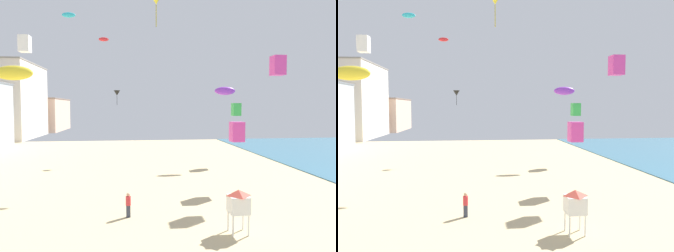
{
  "view_description": "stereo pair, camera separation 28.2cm",
  "coord_description": "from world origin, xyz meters",
  "views": [
    {
      "loc": [
        0.28,
        -8.16,
        7.26
      ],
      "look_at": [
        3.21,
        16.41,
        5.77
      ],
      "focal_mm": 33.14,
      "sensor_mm": 36.0,
      "label": 1
    },
    {
      "loc": [
        0.56,
        -8.19,
        7.26
      ],
      "look_at": [
        3.21,
        16.41,
        5.77
      ],
      "focal_mm": 33.14,
      "sensor_mm": 36.0,
      "label": 2
    }
  ],
  "objects": [
    {
      "name": "boardwalk_hotel_far",
      "position": [
        -27.62,
        69.47,
        8.81
      ],
      "size": [
        10.83,
        21.11,
        17.62
      ],
      "color": "silver",
      "rests_on": "ground"
    },
    {
      "name": "boardwalk_hotel_distant",
      "position": [
        -27.62,
        92.5,
        5.01
      ],
      "size": [
        13.78,
        21.97,
        10.01
      ],
      "color": "beige",
      "rests_on": "ground"
    },
    {
      "name": "kite_flyer",
      "position": [
        0.06,
        12.11,
        0.92
      ],
      "size": [
        0.34,
        0.34,
        1.64
      ],
      "rotation": [
        0.0,
        0.0,
        5.25
      ],
      "color": "#383D4C",
      "rests_on": "ground"
    },
    {
      "name": "lifeguard_stand",
      "position": [
        6.37,
        8.72,
        1.84
      ],
      "size": [
        1.1,
        1.1,
        2.55
      ],
      "rotation": [
        0.0,
        0.0,
        -0.39
      ],
      "color": "white",
      "rests_on": "ground"
    },
    {
      "name": "kite_red_parafoil",
      "position": [
        -3.65,
        38.83,
        17.25
      ],
      "size": [
        1.48,
        0.41,
        0.57
      ],
      "color": "red"
    },
    {
      "name": "kite_white_box",
      "position": [
        -8.37,
        18.86,
        12.48
      ],
      "size": [
        0.86,
        0.86,
        1.35
      ],
      "color": "white"
    },
    {
      "name": "kite_yellow_parafoil",
      "position": [
        -6.37,
        10.58,
        9.22
      ],
      "size": [
        2.15,
        0.6,
        0.84
      ],
      "color": "yellow"
    },
    {
      "name": "kite_magenta_box",
      "position": [
        9.47,
        17.92,
        5.13
      ],
      "size": [
        1.1,
        1.1,
        1.73
      ],
      "color": "#DB3D9E"
    },
    {
      "name": "kite_purple_parafoil",
      "position": [
        11.93,
        29.53,
        9.31
      ],
      "size": [
        2.63,
        0.73,
        1.02
      ],
      "color": "purple"
    },
    {
      "name": "kite_black_delta",
      "position": [
        -1.58,
        33.92,
        9.16
      ],
      "size": [
        0.86,
        0.86,
        1.96
      ],
      "color": "black"
    },
    {
      "name": "kite_green_box_2",
      "position": [
        13.75,
        30.48,
        6.98
      ],
      "size": [
        1.04,
        1.04,
        1.64
      ],
      "color": "green"
    },
    {
      "name": "kite_magenta_box_2",
      "position": [
        12.64,
        16.98,
        10.79
      ],
      "size": [
        1.04,
        1.04,
        1.64
      ],
      "color": "#DB3D9E"
    },
    {
      "name": "kite_cyan_parafoil",
      "position": [
        -8.49,
        38.38,
        20.47
      ],
      "size": [
        1.9,
        0.53,
        0.74
      ],
      "color": "#2DB7CC"
    }
  ]
}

